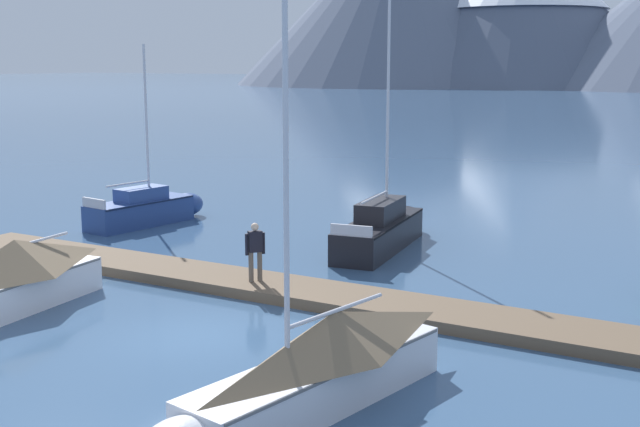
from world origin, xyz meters
TOP-DOWN VIEW (x-y plane):
  - ground_plane at (0.00, 0.00)m, footprint 700.00×700.00m
  - mountain_central_massif at (-51.78, 211.32)m, footprint 82.15×82.15m
  - dock at (0.00, 4.00)m, footprint 25.09×2.43m
  - sailboat_nearest_berth at (-10.21, 10.08)m, footprint 2.17×5.68m
  - sailboat_mid_dock_port at (-0.13, 10.83)m, footprint 2.27×7.05m
  - sailboat_mid_dock_starboard at (4.55, -2.40)m, footprint 2.71×7.28m
  - person_on_dock at (-0.92, 3.87)m, footprint 0.41×0.48m

SIDE VIEW (x-z plane):
  - ground_plane at x=0.00m, z-range 0.00..0.00m
  - dock at x=0.00m, z-range 0.00..0.30m
  - sailboat_nearest_berth at x=-10.21m, z-range -2.93..4.20m
  - sailboat_mid_dock_port at x=-0.13m, z-range -3.65..5.03m
  - sailboat_mid_dock_starboard at x=4.55m, z-range -2.88..4.61m
  - person_on_dock at x=-0.92m, z-range 0.42..2.11m
  - mountain_central_massif at x=-51.78m, z-range 1.38..43.97m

